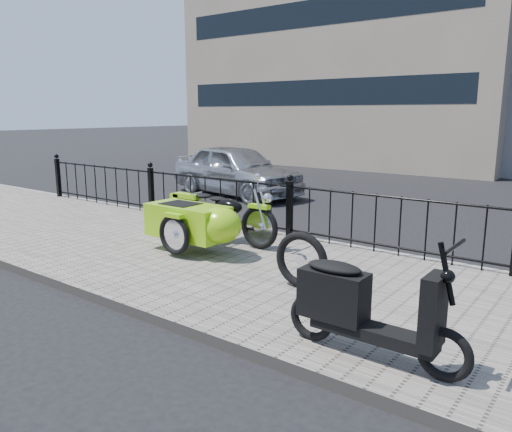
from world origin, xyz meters
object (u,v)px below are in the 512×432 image
Objects in this scene: scooter at (361,308)px; spare_tire at (301,260)px; motorcycle_sidecar at (203,221)px; sedan_car at (236,170)px.

spare_tire is (-1.32, 1.15, -0.09)m from scooter.
motorcycle_sidecar is 6.04m from sedan_car.
spare_tire is 7.77m from sedan_car.
motorcycle_sidecar is 3.79m from scooter.
motorcycle_sidecar is at bearing 166.38° from spare_tire.
sedan_car is (-3.42, 4.98, 0.10)m from motorcycle_sidecar.
spare_tire is at bearing 139.06° from scooter.
motorcycle_sidecar is 2.15m from spare_tire.
spare_tire is at bearing -125.47° from sedan_car.
scooter reaches higher than spare_tire.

